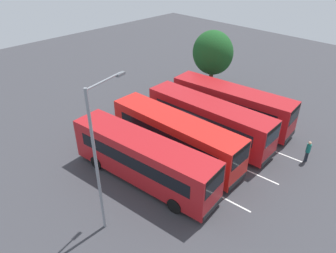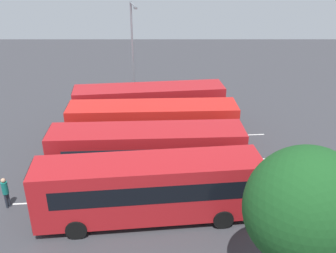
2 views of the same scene
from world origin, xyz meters
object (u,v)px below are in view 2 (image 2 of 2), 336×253
(pedestrian, at_px, (5,190))
(depot_tree, at_px, (304,208))
(bus_far_left, at_px, (149,105))
(bus_center_left, at_px, (153,126))
(bus_far_right, at_px, (148,188))
(bus_center_right, at_px, (147,153))
(street_lamp, at_px, (133,50))

(pedestrian, height_order, depot_tree, depot_tree)
(bus_far_left, xyz_separation_m, pedestrian, (7.05, 9.85, -0.76))
(bus_center_left, xyz_separation_m, depot_tree, (-5.84, 11.76, 2.29))
(bus_center_left, relative_size, bus_far_right, 0.99)
(bus_center_left, relative_size, bus_center_right, 1.00)
(bus_far_left, xyz_separation_m, bus_center_left, (-0.38, 3.54, 0.00))
(bus_center_left, distance_m, bus_far_right, 7.20)
(bus_center_right, distance_m, street_lamp, 11.86)
(bus_center_left, height_order, street_lamp, street_lamp)
(bus_center_left, relative_size, depot_tree, 1.73)
(bus_far_left, bearing_deg, bus_far_right, 85.43)
(bus_far_right, distance_m, street_lamp, 15.30)
(bus_center_left, xyz_separation_m, bus_far_right, (-0.06, 7.20, 0.00))
(bus_far_left, distance_m, bus_center_right, 7.21)
(depot_tree, bearing_deg, pedestrian, -22.37)
(bus_far_left, relative_size, street_lamp, 1.28)
(depot_tree, bearing_deg, bus_far_right, -38.30)
(bus_center_right, xyz_separation_m, depot_tree, (-6.03, 8.10, 2.29))
(bus_far_right, distance_m, pedestrian, 7.57)
(bus_far_left, relative_size, bus_far_right, 1.00)
(bus_far_left, xyz_separation_m, bus_center_right, (-0.18, 7.20, 0.00))
(bus_center_right, bearing_deg, street_lamp, -84.58)
(bus_center_right, relative_size, depot_tree, 1.73)
(bus_far_right, bearing_deg, bus_center_right, -91.91)
(street_lamp, bearing_deg, depot_tree, 8.34)
(bus_far_left, relative_size, depot_tree, 1.74)
(bus_center_left, height_order, pedestrian, bus_center_left)
(bus_center_right, relative_size, street_lamp, 1.27)
(bus_center_right, height_order, bus_far_right, same)
(bus_center_left, xyz_separation_m, street_lamp, (1.81, -7.64, 3.21))
(bus_center_right, distance_m, bus_far_right, 3.55)
(bus_far_right, bearing_deg, street_lamp, -88.91)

